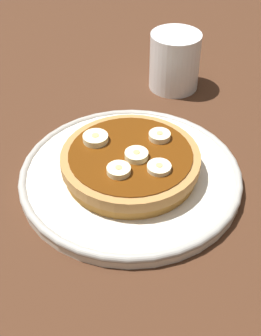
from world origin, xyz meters
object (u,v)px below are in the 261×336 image
at_px(banana_slice_4, 119,170).
at_px(banana_slice_3, 96,139).
at_px(banana_slice_0, 136,155).
at_px(pancake_stack, 130,163).
at_px(coffee_mug, 175,59).
at_px(banana_slice_1, 160,136).
at_px(plate, 130,175).
at_px(banana_slice_2, 159,168).

bearing_deg(banana_slice_4, banana_slice_3, 27.46).
distance_m(banana_slice_0, banana_slice_4, 0.03).
distance_m(banana_slice_0, banana_slice_3, 0.06).
relative_size(pancake_stack, banana_slice_4, 6.30).
relative_size(banana_slice_4, coffee_mug, 0.25).
distance_m(banana_slice_1, banana_slice_3, 0.08).
distance_m(plate, coffee_mug, 0.25).
height_order(banana_slice_0, banana_slice_1, same).
xyz_separation_m(pancake_stack, coffee_mug, (0.23, -0.07, 0.02)).
xyz_separation_m(banana_slice_3, coffee_mug, (0.21, -0.11, -0.00)).
distance_m(banana_slice_0, banana_slice_2, 0.03).
bearing_deg(banana_slice_1, banana_slice_0, 143.36).
bearing_deg(pancake_stack, plate, -133.34).
height_order(banana_slice_0, banana_slice_3, same).
bearing_deg(banana_slice_3, banana_slice_1, -85.10).
bearing_deg(coffee_mug, banana_slice_3, 152.48).
distance_m(pancake_stack, banana_slice_0, 0.02).
height_order(banana_slice_0, banana_slice_4, same).
height_order(pancake_stack, banana_slice_3, banana_slice_3).
distance_m(banana_slice_3, banana_slice_4, 0.07).
relative_size(banana_slice_1, banana_slice_2, 0.97).
bearing_deg(banana_slice_4, plate, -20.46).
xyz_separation_m(banana_slice_0, banana_slice_3, (0.03, 0.05, 0.00)).
distance_m(plate, banana_slice_0, 0.04).
bearing_deg(pancake_stack, coffee_mug, -15.89).
height_order(banana_slice_1, coffee_mug, coffee_mug).
bearing_deg(banana_slice_2, banana_slice_4, 97.56).
xyz_separation_m(plate, banana_slice_4, (-0.03, 0.01, 0.04)).
bearing_deg(plate, banana_slice_1, -49.19).
bearing_deg(pancake_stack, banana_slice_1, -49.99).
relative_size(pancake_stack, banana_slice_3, 5.56).
height_order(plate, banana_slice_2, banana_slice_2).
relative_size(pancake_stack, banana_slice_0, 6.21).
height_order(pancake_stack, banana_slice_2, banana_slice_2).
xyz_separation_m(plate, pancake_stack, (0.00, 0.00, 0.02)).
xyz_separation_m(banana_slice_0, banana_slice_2, (-0.02, -0.03, -0.00)).
xyz_separation_m(banana_slice_2, coffee_mug, (0.26, -0.03, -0.00)).
xyz_separation_m(pancake_stack, banana_slice_1, (0.03, -0.04, 0.02)).
bearing_deg(banana_slice_1, banana_slice_4, 143.38).
bearing_deg(banana_slice_4, pancake_stack, -19.52).
bearing_deg(banana_slice_3, coffee_mug, -27.52).
xyz_separation_m(banana_slice_0, coffee_mug, (0.24, -0.06, -0.00)).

